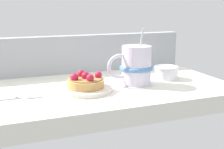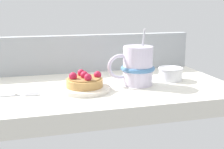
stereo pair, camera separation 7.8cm
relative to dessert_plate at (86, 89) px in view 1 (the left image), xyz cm
name	(u,v)px [view 1 (the left image)]	position (x,y,z in cm)	size (l,w,h in cm)	color
ground_plane	(94,94)	(3.37, 4.01, -2.66)	(72.28, 38.62, 4.36)	silver
window_rail_back	(76,54)	(3.37, 21.69, 5.36)	(70.83, 3.27, 11.68)	#9EA3A8
dessert_plate	(86,89)	(0.00, 0.00, 0.00)	(13.06, 13.06, 1.04)	silver
raspberry_tart	(86,82)	(-0.01, -0.01, 1.96)	(9.14, 9.14, 3.93)	tan
coffee_mug	(135,66)	(14.48, 1.80, 4.64)	(12.90, 9.13, 14.93)	silver
dessert_fork	(5,99)	(-19.07, -0.12, -0.18)	(16.84, 2.52, 0.60)	silver
sugar_bowl	(167,72)	(25.52, 3.69, 1.49)	(7.12, 7.12, 3.67)	white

